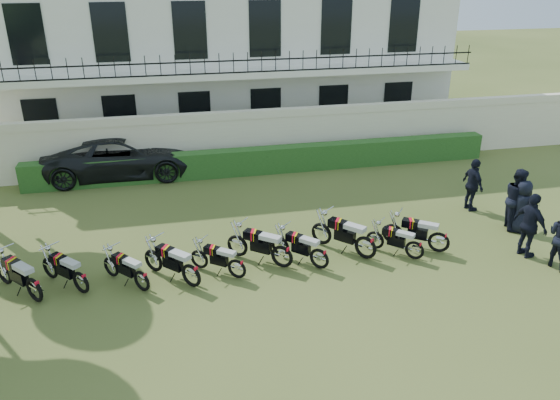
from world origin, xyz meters
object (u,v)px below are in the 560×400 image
at_px(motorcycle_9, 439,237).
at_px(officer_2, 530,226).
at_px(motorcycle_0, 33,284).
at_px(officer_4, 517,199).
at_px(suv, 122,156).
at_px(motorcycle_3, 191,270).
at_px(motorcycle_6, 320,254).
at_px(motorcycle_2, 141,276).
at_px(motorcycle_4, 237,264).
at_px(officer_3, 522,206).
at_px(motorcycle_5, 282,251).
at_px(officer_5, 473,185).
at_px(motorcycle_8, 415,246).
at_px(motorcycle_7, 366,242).
at_px(motorcycle_1, 80,277).

relative_size(motorcycle_9, officer_2, 0.85).
relative_size(motorcycle_0, officer_4, 0.81).
distance_m(suv, officer_4, 14.00).
relative_size(motorcycle_3, suv, 0.26).
relative_size(motorcycle_6, officer_4, 0.72).
bearing_deg(motorcycle_0, motorcycle_2, -42.86).
xyz_separation_m(motorcycle_4, officer_3, (8.78, 0.90, 0.39)).
relative_size(motorcycle_4, motorcycle_9, 0.87).
height_order(motorcycle_5, officer_4, officer_4).
bearing_deg(motorcycle_0, suv, 37.07).
distance_m(officer_3, officer_5, 1.83).
bearing_deg(motorcycle_4, motorcycle_8, -52.79).
bearing_deg(motorcycle_8, motorcycle_9, -31.52).
bearing_deg(motorcycle_5, suv, 67.33).
distance_m(motorcycle_2, officer_3, 11.22).
xyz_separation_m(motorcycle_7, motorcycle_8, (1.31, -0.32, -0.10)).
bearing_deg(suv, motorcycle_1, 175.64).
height_order(motorcycle_2, motorcycle_6, motorcycle_6).
bearing_deg(motorcycle_9, motorcycle_8, 141.47).
relative_size(motorcycle_9, officer_5, 0.90).
distance_m(motorcycle_3, suv, 8.82).
bearing_deg(motorcycle_3, officer_2, -45.55).
bearing_deg(motorcycle_7, motorcycle_9, -44.31).
bearing_deg(motorcycle_0, officer_2, -43.77).
bearing_deg(motorcycle_3, motorcycle_7, -38.31).
height_order(motorcycle_2, officer_2, officer_2).
height_order(motorcycle_1, motorcycle_4, motorcycle_1).
xyz_separation_m(motorcycle_4, officer_5, (8.16, 2.62, 0.46)).
bearing_deg(motorcycle_1, officer_5, -31.61).
bearing_deg(motorcycle_8, suv, 87.36).
bearing_deg(motorcycle_8, motorcycle_4, 132.88).
height_order(motorcycle_5, motorcycle_7, motorcycle_7).
distance_m(motorcycle_4, suv, 9.01).
bearing_deg(motorcycle_5, motorcycle_1, 130.29).
relative_size(motorcycle_5, motorcycle_6, 1.19).
xyz_separation_m(motorcycle_5, officer_5, (6.91, 2.35, 0.38)).
bearing_deg(motorcycle_2, officer_5, -27.58).
distance_m(motorcycle_3, motorcycle_8, 6.09).
bearing_deg(motorcycle_5, motorcycle_8, -56.69).
relative_size(motorcycle_1, motorcycle_6, 1.01).
height_order(motorcycle_7, officer_2, officer_2).
xyz_separation_m(motorcycle_8, officer_4, (3.86, 1.20, 0.53)).
bearing_deg(motorcycle_4, motorcycle_1, 126.07).
relative_size(motorcycle_4, officer_5, 0.78).
bearing_deg(motorcycle_5, motorcycle_4, 141.05).
height_order(suv, officer_3, officer_3).
bearing_deg(officer_5, motorcycle_8, 127.46).
relative_size(motorcycle_2, suv, 0.23).
xyz_separation_m(motorcycle_7, motorcycle_9, (2.14, -0.10, -0.04)).
xyz_separation_m(motorcycle_0, motorcycle_2, (2.50, -0.06, -0.07)).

